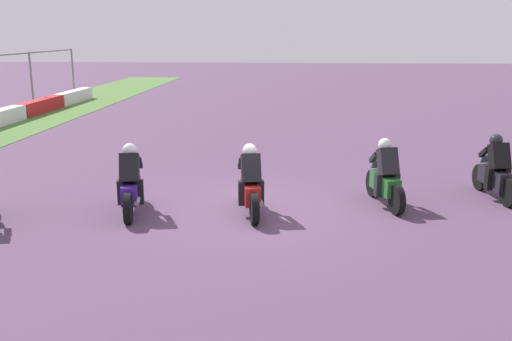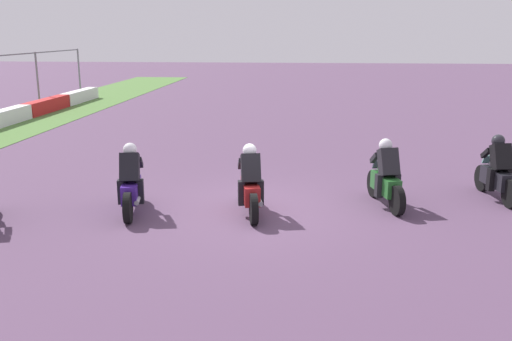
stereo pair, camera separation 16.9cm
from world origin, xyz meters
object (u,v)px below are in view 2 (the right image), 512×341
Objects in this scene: rider_lane_a at (498,173)px; rider_lane_c at (250,186)px; rider_lane_d at (131,185)px; rider_lane_b at (386,179)px.

rider_lane_c is (-1.60, 5.60, 0.00)m from rider_lane_a.
rider_lane_a and rider_lane_c have the same top height.
rider_lane_a and rider_lane_d have the same top height.
rider_lane_b is at bearing -90.30° from rider_lane_d.
rider_lane_a is 1.01× the size of rider_lane_c.
rider_lane_c is (-0.85, 2.96, 0.00)m from rider_lane_b.
rider_lane_d is at bearing 86.76° from rider_lane_b.
rider_lane_a is at bearing -88.48° from rider_lane_d.
rider_lane_b is 5.60m from rider_lane_d.
rider_lane_a is 8.34m from rider_lane_d.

